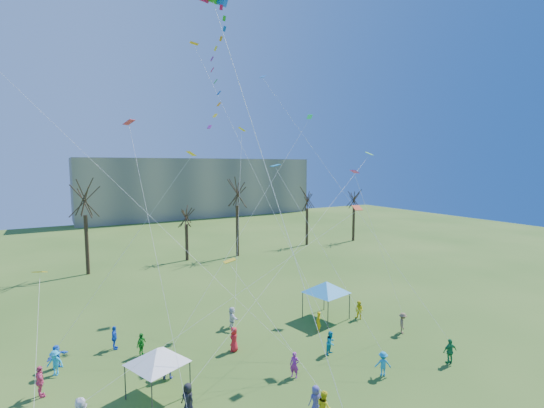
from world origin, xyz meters
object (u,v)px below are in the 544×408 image
big_box_kite (222,69)px  canopy_tent_blue (326,287)px  distant_building (199,187)px  canopy_tent_white (157,356)px

big_box_kite → canopy_tent_blue: bearing=22.6°
canopy_tent_blue → big_box_kite: bearing=-157.4°
distant_building → canopy_tent_white: (-28.79, -75.60, -4.99)m
canopy_tent_white → canopy_tent_blue: canopy_tent_blue is taller
distant_building → canopy_tent_white: distant_building is taller
big_box_kite → canopy_tent_blue: (11.45, 4.77, -15.94)m
distant_building → canopy_tent_blue: (-13.39, -71.47, -4.69)m
big_box_kite → canopy_tent_blue: 20.19m
canopy_tent_white → canopy_tent_blue: 15.95m
distant_building → big_box_kite: size_ratio=2.61×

